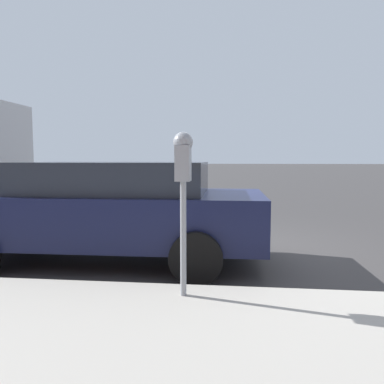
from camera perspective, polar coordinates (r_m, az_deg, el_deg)
The scene contains 3 objects.
ground_plane at distance 6.25m, azimuth 4.94°, elevation -8.72°, with size 220.00×220.00×0.00m, color #3D3A3A.
parking_meter at distance 3.59m, azimuth -1.36°, elevation 3.16°, with size 0.21×0.19×1.60m.
car_navy at distance 5.52m, azimuth -12.81°, elevation -2.49°, with size 2.02×4.55×1.44m.
Camera 1 is at (-6.07, -0.13, 1.49)m, focal length 35.00 mm.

